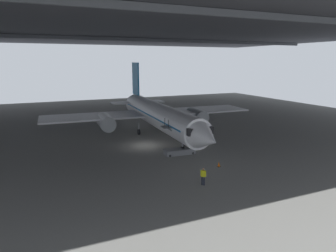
% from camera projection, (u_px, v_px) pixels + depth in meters
% --- Properties ---
extents(ground_plane, '(110.00, 110.00, 0.00)m').
position_uv_depth(ground_plane, '(145.00, 145.00, 42.24)').
color(ground_plane, gray).
extents(hangar_structure, '(121.00, 99.00, 17.72)m').
position_uv_depth(hangar_structure, '(115.00, 26.00, 51.00)').
color(hangar_structure, '#4C4F54').
rests_on(hangar_structure, ground_plane).
extents(airplane_main, '(34.09, 35.33, 11.12)m').
position_uv_depth(airplane_main, '(157.00, 115.00, 46.77)').
color(airplane_main, white).
rests_on(airplane_main, ground_plane).
extents(boarding_stairs, '(4.19, 1.69, 4.59)m').
position_uv_depth(boarding_stairs, '(179.00, 149.00, 38.16)').
color(boarding_stairs, slate).
rests_on(boarding_stairs, ground_plane).
extents(crew_worker_near_nose, '(0.40, 0.45, 1.68)m').
position_uv_depth(crew_worker_near_nose, '(203.00, 175.00, 28.54)').
color(crew_worker_near_nose, '#232838').
rests_on(crew_worker_near_nose, ground_plane).
extents(crew_worker_by_stairs, '(0.52, 0.34, 1.74)m').
position_uv_depth(crew_worker_by_stairs, '(185.00, 142.00, 40.26)').
color(crew_worker_by_stairs, '#232838').
rests_on(crew_worker_by_stairs, ground_plane).
extents(traffic_cone_orange, '(0.36, 0.36, 0.60)m').
position_uv_depth(traffic_cone_orange, '(219.00, 164.00, 33.69)').
color(traffic_cone_orange, black).
rests_on(traffic_cone_orange, ground_plane).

